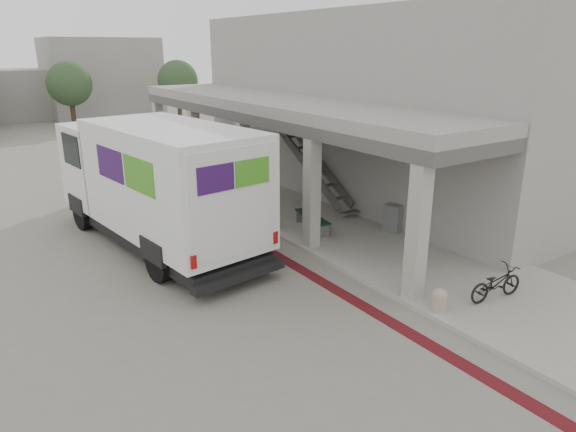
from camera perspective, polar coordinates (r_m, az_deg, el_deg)
ground at (r=13.89m, az=-3.20°, el=-6.18°), size 120.00×120.00×0.00m
bike_lane_stripe at (r=15.94m, az=-3.84°, el=-2.86°), size 0.35×40.00×0.01m
sidewalk at (r=16.12m, az=9.07°, el=-2.61°), size 4.40×28.00×0.12m
transit_building at (r=20.45m, az=6.74°, el=11.57°), size 7.60×17.00×7.00m
tree_mid at (r=41.82m, az=-23.12°, el=13.35°), size 3.20×3.20×4.80m
tree_right at (r=43.21m, az=-12.14°, el=14.48°), size 3.20×3.20×4.80m
fedex_truck at (r=15.58m, az=-14.59°, el=3.74°), size 3.69×9.00×3.73m
bench at (r=16.61m, az=2.73°, el=-0.39°), size 0.74×1.91×0.44m
bollard_near at (r=12.05m, az=16.45°, el=-8.89°), size 0.36×0.36×0.54m
bollard_far at (r=16.81m, az=-1.65°, el=-0.21°), size 0.39×0.39×0.59m
utility_cabinet at (r=16.63m, az=11.63°, el=-0.26°), size 0.51×0.61×0.89m
bicycle_black at (r=12.95m, az=22.11°, el=-6.94°), size 1.58×0.73×0.80m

